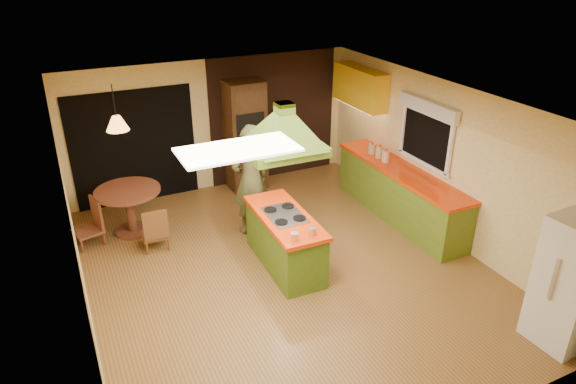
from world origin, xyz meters
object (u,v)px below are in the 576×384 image
kitchen_island (285,240)px  canister_large (379,152)px  dining_table (129,202)px  wall_oven (245,136)px  man (251,180)px  refrigerator (572,282)px

kitchen_island → canister_large: (2.38, 1.11, 0.59)m
dining_table → canister_large: 4.37m
wall_oven → canister_large: bearing=-43.7°
dining_table → wall_oven: bearing=20.0°
man → kitchen_island: bearing=82.6°
wall_oven → canister_large: wall_oven is taller
man → dining_table: 2.03m
dining_table → canister_large: size_ratio=5.14×
kitchen_island → refrigerator: size_ratio=1.03×
kitchen_island → wall_oven: wall_oven is taller
kitchen_island → dining_table: bearing=134.8°
kitchen_island → man: man is taller
canister_large → dining_table: bearing=168.4°
kitchen_island → canister_large: 2.69m
refrigerator → canister_large: 3.99m
man → refrigerator: bearing=110.5°
kitchen_island → man: 1.29m
refrigerator → dining_table: bearing=127.8°
canister_large → kitchen_island: bearing=-155.0°
refrigerator → wall_oven: (-1.82, 5.72, 0.24)m
man → dining_table: (-1.83, 0.80, -0.38)m
canister_large → man: bearing=178.2°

